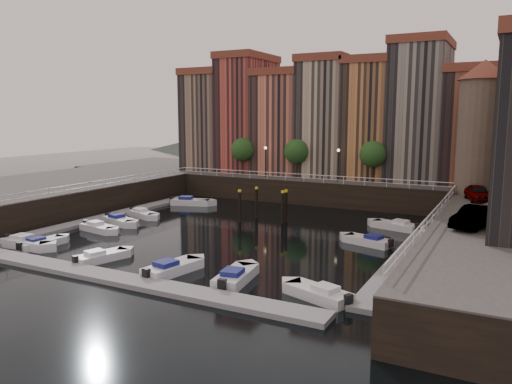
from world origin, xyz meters
The scene contains 29 objects.
ground centered at (0.00, 0.00, 0.00)m, with size 200.00×200.00×0.00m, color black.
quay_far centered at (0.00, 26.00, 1.50)m, with size 80.00×20.00×3.00m, color black.
quay_left centered at (-28.00, -2.00, 1.50)m, with size 20.00×36.00×3.00m, color black.
dock_left centered at (-16.20, -1.00, 0.17)m, with size 2.00×28.00×0.35m, color gray.
dock_right centered at (16.20, -1.00, 0.17)m, with size 2.00×28.00×0.35m, color gray.
dock_near centered at (0.00, -17.00, 0.17)m, with size 30.00×2.00×0.35m, color gray.
mountains centered at (1.72, 110.00, 7.92)m, with size 145.00×100.00×18.00m.
far_terrace centered at (3.31, 23.50, 10.95)m, with size 48.70×10.30×17.50m.
corner_tower centered at (20.00, 14.50, 10.19)m, with size 5.20×5.20×13.80m.
promenade_trees centered at (-1.33, 18.20, 6.58)m, with size 21.20×3.20×5.20m.
street_lamps centered at (-1.00, 17.20, 5.90)m, with size 10.36×0.36×4.18m.
railings centered at (0.00, 4.88, 3.79)m, with size 36.08×34.04×0.52m.
gangway centered at (17.10, 10.00, 1.92)m, with size 2.78×8.32×3.73m.
mooring_pilings centered at (0.06, 5.21, 1.65)m, with size 4.76×3.01×3.78m.
boat_left_0 centered at (-13.35, -13.96, 0.39)m, with size 5.12×2.07×1.17m.
boat_left_1 centered at (-12.43, -6.58, 0.35)m, with size 4.57×2.32×1.03m.
boat_left_2 centered at (-12.90, -3.16, 0.37)m, with size 4.89×2.92×1.10m.
boat_left_3 centered at (-13.17, 0.82, 0.35)m, with size 4.59×2.86×1.03m.
boat_left_4 centered at (-12.91, 9.63, 0.40)m, with size 5.28×3.30×1.19m.
boat_right_0 centered at (13.19, -13.87, 0.36)m, with size 4.80×3.08×1.08m.
boat_right_3 centered at (12.45, 0.52, 0.35)m, with size 4.65×2.78×1.04m.
boat_right_4 centered at (13.24, 7.77, 0.36)m, with size 4.83×2.75×1.08m.
boat_near_0 centered at (-12.47, -13.22, 0.33)m, with size 1.94×4.34×0.98m.
boat_near_1 centered at (-4.78, -14.01, 0.34)m, with size 2.71×4.51×1.01m.
boat_near_2 centered at (2.01, -13.96, 0.38)m, with size 2.60×5.06×1.13m.
boat_near_3 centered at (7.00, -13.48, 0.38)m, with size 2.42×5.02×1.13m.
car_a centered at (20.34, 10.08, 3.77)m, with size 1.83×4.54×1.55m, color gray.
car_b centered at (20.94, -2.81, 3.79)m, with size 1.68×4.82×1.59m, color gray.
car_c centered at (21.91, -0.27, 3.71)m, with size 1.99×4.90×1.42m, color gray.
Camera 1 is at (23.31, -41.71, 11.19)m, focal length 35.00 mm.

